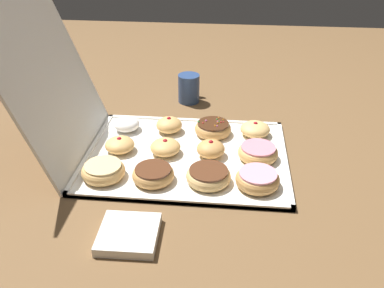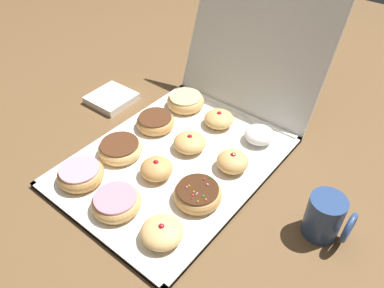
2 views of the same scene
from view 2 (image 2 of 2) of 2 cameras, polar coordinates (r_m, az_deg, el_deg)
The scene contains 17 objects.
ground_plane at distance 0.99m, azimuth -2.58°, elevation -2.93°, with size 3.00×3.00×0.00m, color brown.
donut_box at distance 0.98m, azimuth -2.59°, elevation -2.71°, with size 0.44×0.58×0.01m.
box_lid_open at distance 1.11m, azimuth 10.92°, elevation 18.65°, with size 0.44×0.58×0.01m, color white.
pink_frosted_donut_0 at distance 0.95m, azimuth -16.70°, elevation -4.42°, with size 0.11×0.11×0.04m.
pink_frosted_donut_1 at distance 0.87m, azimuth -11.75°, elevation -8.56°, with size 0.11×0.11×0.04m.
jelly_filled_donut_2 at distance 0.81m, azimuth -4.63°, elevation -13.30°, with size 0.09×0.09×0.05m.
chocolate_frosted_donut_3 at distance 1.00m, azimuth -10.95°, elevation -0.68°, with size 0.12×0.12×0.04m.
jelly_filled_donut_4 at distance 0.93m, azimuth -5.53°, elevation -3.75°, with size 0.08×0.08×0.05m.
sprinkle_donut_5 at distance 0.87m, azimuth 0.89°, elevation -7.66°, with size 0.11×0.11×0.04m.
chocolate_frosted_donut_6 at distance 1.08m, azimuth -5.62°, elevation 3.43°, with size 0.11×0.11×0.04m.
jelly_filled_donut_7 at distance 1.00m, azimuth -0.54°, elevation 0.36°, with size 0.09×0.09×0.05m.
jelly_filled_donut_8 at distance 0.95m, azimuth 6.22°, elevation -2.66°, with size 0.08×0.08×0.05m.
glazed_ring_donut_9 at distance 1.16m, azimuth -1.00°, elevation 6.60°, with size 0.12×0.12×0.04m.
jelly_filled_donut_10 at distance 1.09m, azimuth 4.00°, elevation 3.93°, with size 0.09×0.09×0.05m.
powdered_filled_donut_11 at distance 1.04m, azimuth 10.24°, elevation 1.40°, with size 0.08×0.08×0.04m.
coffee_mug at distance 0.85m, azimuth 19.83°, elevation -10.43°, with size 0.10×0.08×0.10m.
napkin_stack at distance 1.23m, azimuth -12.22°, elevation 6.84°, with size 0.13×0.13×0.02m, color white.
Camera 2 is at (0.48, -0.53, 0.68)m, focal length 34.82 mm.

